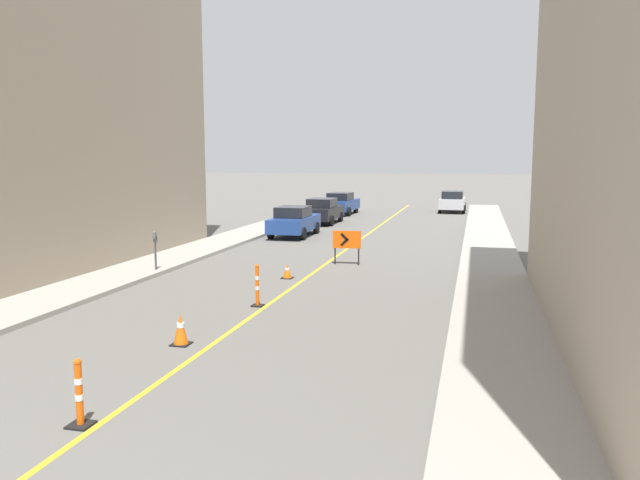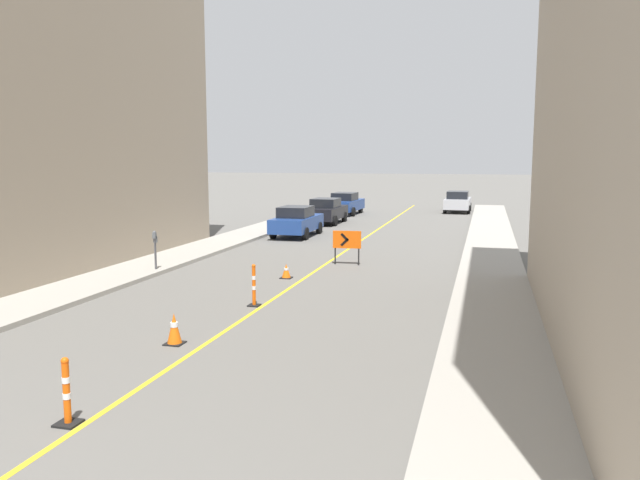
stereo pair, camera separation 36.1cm
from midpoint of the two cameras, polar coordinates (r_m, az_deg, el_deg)
lane_stripe at (r=28.66m, az=3.09°, el=-0.74°), size 0.12×52.31×0.01m
sidewalk_left at (r=30.55m, az=-8.49°, el=-0.17°), size 2.33×52.31×0.15m
sidewalk_right at (r=28.06m, az=15.73°, el=-1.06°), size 2.33×52.31×0.15m
traffic_cone_second at (r=14.44m, az=-12.48°, el=-7.94°), size 0.41×0.41×0.71m
traffic_cone_third at (r=21.59m, az=-2.63°, el=-2.87°), size 0.39×0.39×0.50m
delineator_post_front at (r=10.74m, az=-21.23°, el=-13.15°), size 0.36×0.36×1.10m
delineator_post_rear at (r=17.64m, az=-5.47°, el=-4.38°), size 0.32×0.32×1.20m
arrow_barricade_primary at (r=24.16m, az=2.90°, el=-0.09°), size 1.10×0.15×1.33m
parked_car_curb_near at (r=32.80m, az=-1.84°, el=1.73°), size 1.93×4.30×1.59m
parked_car_curb_mid at (r=39.08m, az=0.84°, el=2.69°), size 1.94×4.33×1.59m
parked_car_curb_far at (r=45.27m, az=2.55°, el=3.36°), size 2.05×4.40×1.59m
parked_car_opposite_side at (r=48.21m, az=12.70°, el=3.44°), size 1.94×4.34×1.59m
parking_meter_near_curb at (r=23.06m, az=-14.45°, el=-0.21°), size 0.12×0.11×1.40m
parking_meter_far_curb at (r=23.12m, az=-14.38°, el=-0.43°), size 0.12×0.11×1.25m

